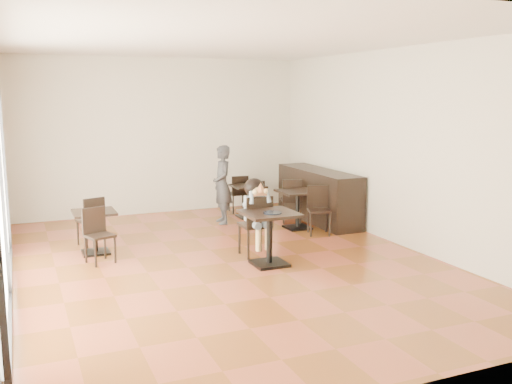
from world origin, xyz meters
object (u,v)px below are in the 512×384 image
cafe_table_left (95,232)px  chair_left_b (100,236)px  cafe_table_mid (298,210)px  chair_mid_b (319,211)px  child_chair (255,225)px  chair_left_a (90,221)px  child (255,218)px  child_table (269,239)px  chair_back_a (238,194)px  chair_back_b (259,203)px  chair_mid_a (291,200)px  cafe_table_back (248,201)px  adult_patron (222,185)px

cafe_table_left → chair_left_b: (0.00, -0.55, 0.07)m
cafe_table_mid → chair_mid_b: size_ratio=0.83×
child_chair → chair_left_a: (-2.25, 1.61, -0.07)m
cafe_table_mid → child: bearing=-136.7°
cafe_table_mid → child_chair: bearing=-136.7°
child_table → child: (0.00, 0.55, 0.20)m
cafe_table_left → chair_left_a: chair_left_a is taller
chair_back_a → chair_back_b: bearing=94.3°
chair_back_b → chair_mid_a: bearing=-10.2°
chair_back_a → chair_left_b: bearing=43.8°
child_table → cafe_table_back: child_table is taller
child_chair → adult_patron: bearing=-97.2°
child → chair_left_b: (-2.25, 0.51, -0.19)m
adult_patron → cafe_table_left: size_ratio=2.23×
child_chair → cafe_table_mid: size_ratio=1.33×
adult_patron → chair_mid_a: 1.37m
child_chair → child: (0.00, -0.00, 0.12)m
chair_back_b → adult_patron: bearing=163.3°
chair_mid_a → chair_back_a: chair_mid_a is taller
chair_mid_b → child_table: bearing=-119.8°
child → chair_left_b: size_ratio=1.47×
cafe_table_mid → chair_left_a: size_ratio=0.88×
child_chair → chair_left_b: child_chair is taller
cafe_table_left → chair_back_b: 3.34m
child → child_chair: bearing=90.0°
adult_patron → chair_mid_b: 2.00m
chair_left_b → chair_back_a: chair_left_b is taller
child_chair → chair_back_a: child_chair is taller
cafe_table_back → chair_mid_b: (0.62, -1.81, 0.10)m
child_chair → cafe_table_left: size_ratio=1.41×
child → chair_mid_a: (1.56, 1.89, -0.17)m
child → chair_left_a: child is taller
child_table → chair_left_a: (-2.25, 2.16, 0.01)m
chair_mid_b → chair_left_b: size_ratio=1.06×
cafe_table_back → chair_left_b: bearing=-146.9°
cafe_table_mid → cafe_table_back: 1.35m
child_chair → chair_back_a: bearing=-106.6°
cafe_table_mid → child_table: bearing=-126.9°
chair_mid_a → chair_left_a: size_ratio=1.06×
chair_mid_a → child_chair: bearing=70.0°
chair_left_a → child_table: bearing=116.5°
chair_left_b → cafe_table_left: bearing=70.4°
adult_patron → chair_mid_a: (1.27, -0.41, -0.32)m
child_chair → chair_left_a: child_chair is taller
chair_left_a → chair_back_b: chair_left_a is taller
child_table → chair_left_a: chair_left_a is taller
cafe_table_back → child_table: bearing=-106.6°
cafe_table_left → chair_mid_b: chair_mid_b is taller
chair_left_b → chair_back_a: 4.14m
child_table → adult_patron: adult_patron is taller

